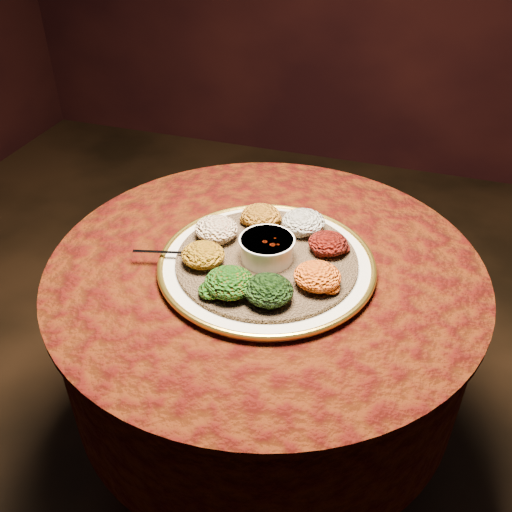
% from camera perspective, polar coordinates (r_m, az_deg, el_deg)
% --- Properties ---
extents(table, '(0.96, 0.96, 0.73)m').
position_cam_1_polar(table, '(1.37, 0.86, -6.74)').
color(table, black).
rests_on(table, ground).
extents(platter, '(0.57, 0.57, 0.02)m').
position_cam_1_polar(platter, '(1.23, 1.07, -0.80)').
color(platter, silver).
rests_on(platter, table).
extents(injera, '(0.49, 0.49, 0.01)m').
position_cam_1_polar(injera, '(1.22, 1.08, -0.40)').
color(injera, brown).
rests_on(injera, platter).
extents(stew_bowl, '(0.12, 0.12, 0.05)m').
position_cam_1_polar(stew_bowl, '(1.20, 1.09, 0.88)').
color(stew_bowl, white).
rests_on(stew_bowl, injera).
extents(spoon, '(0.14, 0.05, 0.01)m').
position_cam_1_polar(spoon, '(1.23, -7.10, 0.30)').
color(spoon, silver).
rests_on(spoon, injera).
extents(portion_ayib, '(0.10, 0.09, 0.05)m').
position_cam_1_polar(portion_ayib, '(1.30, 4.77, 3.41)').
color(portion_ayib, beige).
rests_on(portion_ayib, injera).
extents(portion_kitfo, '(0.09, 0.08, 0.04)m').
position_cam_1_polar(portion_kitfo, '(1.24, 7.22, 1.27)').
color(portion_kitfo, black).
rests_on(portion_kitfo, injera).
extents(portion_tikil, '(0.10, 0.09, 0.05)m').
position_cam_1_polar(portion_tikil, '(1.14, 6.15, -2.04)').
color(portion_tikil, '#BD6F0F').
rests_on(portion_tikil, injera).
extents(portion_gomen, '(0.10, 0.09, 0.05)m').
position_cam_1_polar(portion_gomen, '(1.10, 1.25, -3.43)').
color(portion_gomen, black).
rests_on(portion_gomen, injera).
extents(portion_mixveg, '(0.10, 0.10, 0.05)m').
position_cam_1_polar(portion_mixveg, '(1.12, -2.64, -2.67)').
color(portion_mixveg, '#AB390B').
rests_on(portion_mixveg, injera).
extents(portion_kik, '(0.09, 0.09, 0.04)m').
position_cam_1_polar(portion_kik, '(1.20, -5.31, 0.11)').
color(portion_kik, '#9D600D').
rests_on(portion_kik, injera).
extents(portion_timatim, '(0.10, 0.09, 0.05)m').
position_cam_1_polar(portion_timatim, '(1.27, -3.98, 2.71)').
color(portion_timatim, maroon).
rests_on(portion_timatim, injera).
extents(portion_shiro, '(0.09, 0.09, 0.04)m').
position_cam_1_polar(portion_shiro, '(1.32, 0.50, 4.06)').
color(portion_shiro, '#9C5712').
rests_on(portion_shiro, injera).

